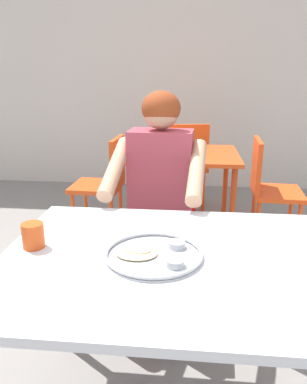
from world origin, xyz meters
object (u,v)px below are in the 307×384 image
(table_background_red, at_px, (184,164))
(chair_red_far, at_px, (186,161))
(chair_foreground, at_px, (163,216))
(drinking_cup, at_px, (33,235))
(diner_foreground, at_px, (158,190))
(chair_red_left, at_px, (105,179))
(chair_red_right, at_px, (268,184))
(table_foreground, at_px, (172,274))
(thali_tray, at_px, (154,254))

(table_background_red, bearing_deg, chair_red_far, 88.92)
(chair_foreground, bearing_deg, drinking_cup, -113.01)
(diner_foreground, height_order, chair_red_left, diner_foreground)
(chair_red_left, bearing_deg, diner_foreground, -63.50)
(drinking_cup, relative_size, chair_red_left, 0.11)
(table_background_red, bearing_deg, chair_red_left, -177.42)
(diner_foreground, relative_size, chair_red_right, 1.48)
(chair_red_left, relative_size, chair_red_far, 0.95)
(table_foreground, relative_size, table_background_red, 1.35)
(drinking_cup, xyz_separation_m, chair_red_far, (0.51, 2.47, -0.28))
(drinking_cup, relative_size, chair_red_right, 0.11)
(drinking_cup, xyz_separation_m, table_background_red, (0.50, 1.82, -0.16))
(table_background_red, bearing_deg, chair_red_right, -3.84)
(chair_red_left, height_order, chair_red_far, chair_red_far)
(thali_tray, xyz_separation_m, table_background_red, (0.06, 1.86, -0.12))
(table_foreground, bearing_deg, table_background_red, 89.99)
(table_foreground, height_order, chair_red_left, chair_red_left)
(diner_foreground, bearing_deg, drinking_cup, -118.46)
(table_background_red, bearing_deg, thali_tray, -91.92)
(table_background_red, xyz_separation_m, chair_red_left, (-0.65, -0.03, -0.14))
(chair_red_left, bearing_deg, chair_foreground, -57.23)
(diner_foreground, xyz_separation_m, chair_red_left, (-0.54, 1.08, -0.26))
(chair_red_far, bearing_deg, table_foreground, -90.29)
(table_foreground, relative_size, chair_red_left, 1.41)
(table_foreground, relative_size, diner_foreground, 0.94)
(thali_tray, xyz_separation_m, drinking_cup, (-0.44, 0.03, 0.04))
(thali_tray, height_order, drinking_cup, drinking_cup)
(table_foreground, relative_size, thali_tray, 3.52)
(table_background_red, height_order, chair_red_left, chair_red_left)
(chair_foreground, height_order, diner_foreground, diner_foreground)
(table_foreground, distance_m, table_background_red, 1.85)
(table_background_red, height_order, chair_red_far, chair_red_far)
(drinking_cup, relative_size, table_background_red, 0.10)
(drinking_cup, xyz_separation_m, chair_red_left, (-0.15, 1.79, -0.30))
(chair_foreground, relative_size, table_background_red, 1.02)
(drinking_cup, bearing_deg, thali_tray, -4.42)
(thali_tray, relative_size, chair_red_left, 0.40)
(chair_red_left, relative_size, chair_red_right, 0.99)
(chair_foreground, xyz_separation_m, chair_red_right, (0.78, 0.84, -0.02))
(drinking_cup, distance_m, chair_red_far, 2.53)
(chair_foreground, height_order, chair_red_right, chair_foreground)
(chair_red_right, bearing_deg, diner_foreground, -126.67)
(table_foreground, xyz_separation_m, chair_red_right, (0.68, 1.80, -0.18))
(thali_tray, distance_m, chair_red_far, 2.51)
(diner_foreground, relative_size, chair_red_left, 1.49)
(drinking_cup, relative_size, diner_foreground, 0.07)
(chair_foreground, xyz_separation_m, diner_foreground, (-0.01, -0.23, 0.24))
(table_background_red, bearing_deg, drinking_cup, -105.33)
(thali_tray, distance_m, diner_foreground, 0.75)
(thali_tray, bearing_deg, table_foreground, 9.07)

